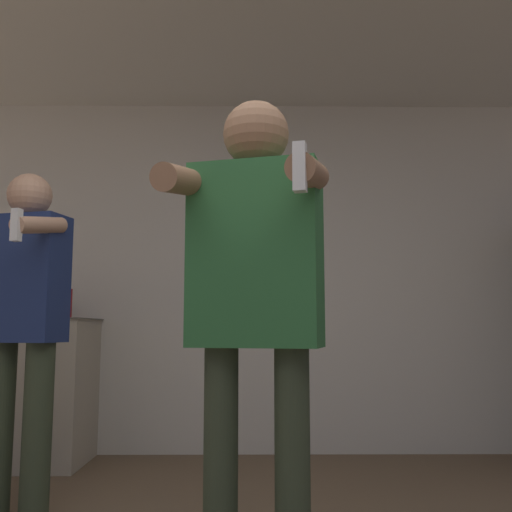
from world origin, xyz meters
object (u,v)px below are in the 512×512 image
(person_woman_foreground, at_px, (255,284))
(person_man_side, at_px, (23,315))
(bottle_red_label, at_px, (67,301))
(bottle_short_whiskey, at_px, (9,300))

(person_woman_foreground, height_order, person_man_side, person_woman_foreground)
(bottle_red_label, distance_m, person_man_side, 1.16)
(bottle_short_whiskey, height_order, person_man_side, person_man_side)
(bottle_short_whiskey, height_order, bottle_red_label, bottle_red_label)
(bottle_red_label, relative_size, person_woman_foreground, 0.19)
(bottle_short_whiskey, xyz_separation_m, person_man_side, (0.55, -1.15, -0.13))
(bottle_red_label, relative_size, person_man_side, 0.19)
(bottle_red_label, xyz_separation_m, person_man_side, (0.16, -1.15, -0.12))
(person_man_side, bearing_deg, bottle_red_label, 97.87)
(bottle_short_whiskey, distance_m, person_woman_foreground, 2.60)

